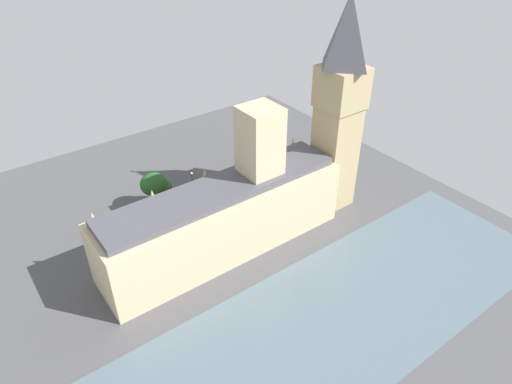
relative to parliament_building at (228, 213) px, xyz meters
name	(u,v)px	position (x,y,z in m)	size (l,w,h in m)	color
ground_plane	(220,242)	(1.99, 1.33, -9.03)	(125.24, 125.24, 0.00)	#4C4C4F
river_thames	(313,332)	(-29.62, 1.33, -8.91)	(31.74, 112.72, 0.25)	slate
parliament_building	(228,213)	(0.00, 0.00, 0.00)	(14.19, 55.24, 31.25)	#CCBA8E
clock_tower	(340,104)	(-0.95, -30.46, 17.64)	(9.53, 9.53, 51.62)	tan
car_yellow_cab_opposite_hall	(259,181)	(16.30, -20.56, -8.14)	(2.12, 4.60, 1.74)	gold
double_decker_bus_near_tower	(229,184)	(17.55, -11.89, -6.40)	(3.26, 10.65, 4.75)	#B20C0F
double_decker_bus_by_river_gate	(189,206)	(15.24, 1.46, -6.40)	(2.96, 10.58, 4.75)	#B20C0F
car_black_trailing	(148,230)	(14.81, 12.86, -8.14)	(2.05, 4.56, 1.74)	black
car_dark_green_under_trees	(110,245)	(15.03, 22.12, -8.14)	(2.15, 4.32, 1.74)	#19472D
pedestrian_midblock	(231,211)	(9.71, -6.95, -8.26)	(0.67, 0.58, 1.72)	gray
pedestrian_corner	(114,260)	(9.67, 23.28, -8.28)	(0.52, 0.62, 1.68)	gray
pedestrian_leading	(149,246)	(9.55, 15.18, -8.30)	(0.69, 0.64, 1.63)	gray
plane_tree_kerbside	(154,184)	(22.68, 6.79, -1.91)	(6.58, 6.58, 9.95)	brown
plane_tree_far_end	(163,187)	(22.84, 4.49, -3.61)	(4.65, 4.65, 7.45)	brown
street_lamp_slot_10	(192,179)	(23.17, -4.00, -4.61)	(0.56, 0.56, 6.33)	black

